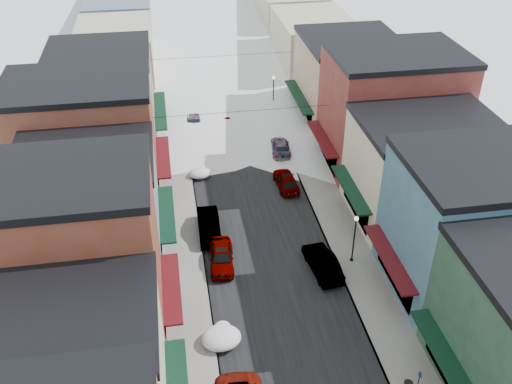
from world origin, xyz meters
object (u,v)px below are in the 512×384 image
object	(u,v)px
car_dark_hatch	(209,226)
car_green_sedan	(323,263)
car_silver_sedan	(222,257)
streetlamp_near	(355,233)

from	to	relation	value
car_dark_hatch	car_green_sedan	xyz separation A→B (m)	(8.04, -6.04, -0.01)
car_silver_sedan	car_green_sedan	xyz separation A→B (m)	(7.46, -2.01, 0.04)
car_green_sedan	streetlamp_near	distance (m)	3.29
car_silver_sedan	car_green_sedan	distance (m)	7.73
car_dark_hatch	car_green_sedan	world-z (taller)	car_dark_hatch
car_silver_sedan	streetlamp_near	size ratio (longest dim) A/B	1.08
car_dark_hatch	car_green_sedan	bearing A→B (deg)	-36.03
car_silver_sedan	streetlamp_near	world-z (taller)	streetlamp_near
car_silver_sedan	car_green_sedan	size ratio (longest dim) A/B	0.92
car_green_sedan	car_dark_hatch	bearing A→B (deg)	-43.18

